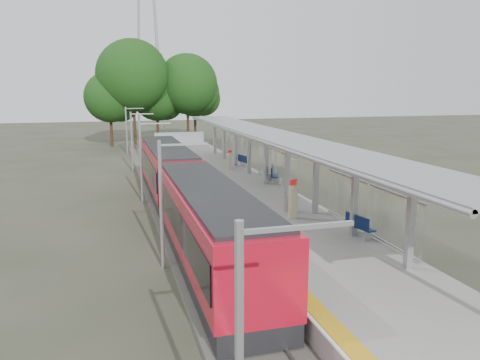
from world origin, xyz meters
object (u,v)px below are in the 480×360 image
Objects in this scene: bench_mid at (273,174)px; bench_far at (244,161)px; train at (183,189)px; info_pillar_near at (293,202)px; bench_near at (359,225)px; litter_bin at (288,204)px; info_pillar_far at (230,161)px.

bench_far is at bearing 113.19° from bench_mid.
train is 13.87× the size of info_pillar_near.
bench_near is 5.14m from litter_bin.
litter_bin is (-1.87, -7.47, -0.19)m from bench_mid.
info_pillar_near is 1.40m from litter_bin.
train reaches higher than info_pillar_far.
train is 6.15m from info_pillar_near.
litter_bin is (-1.73, -14.49, -0.10)m from bench_far.
train is 8.81m from bench_mid.
litter_bin is at bearing 94.04° from bench_near.
litter_bin is (0.24, 1.30, -0.44)m from info_pillar_near.
bench_far is (-0.13, 7.02, -0.09)m from bench_mid.
litter_bin is (-1.41, 4.94, -0.11)m from bench_near.
train is at bearing 156.53° from litter_bin.
train is 5.74m from litter_bin.
bench_near is 1.03× the size of bench_far.
info_pillar_far is 13.48m from litter_bin.
bench_mid is 9.02m from info_pillar_near.
bench_near reaches higher than bench_far.
litter_bin is at bearing -110.11° from bench_far.
info_pillar_far is 1.90× the size of litter_bin.
train reaches higher than bench_far.
bench_far is 1.77m from info_pillar_far.
bench_far is at bearing 83.18° from litter_bin.
bench_mid is 6.21m from info_pillar_far.
bench_mid is 7.02m from bench_far.
bench_near is at bearing -74.04° from litter_bin.
info_pillar_near reaches higher than bench_far.
info_pillar_far is at bearing 66.52° from info_pillar_near.
litter_bin is at bearing -81.92° from bench_mid.
train is at bearing -121.69° from bench_mid.
train is 15.77× the size of bench_mid.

